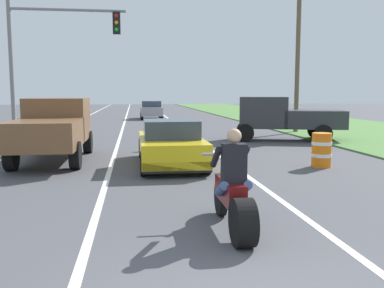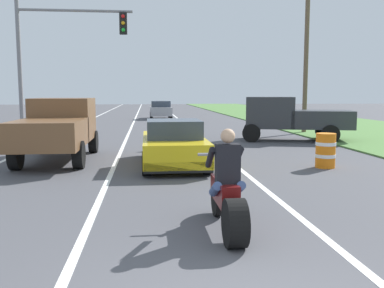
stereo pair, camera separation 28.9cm
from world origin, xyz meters
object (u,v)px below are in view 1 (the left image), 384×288
pickup_truck_right_shoulder_dark_grey (284,116)px  distant_car_far_ahead (151,110)px  construction_barrel_nearest (322,150)px  sports_car_yellow (171,144)px  motorcycle_with_rider (234,195)px  traffic_light_mast_near (48,48)px  pickup_truck_left_lane_brown (53,126)px

pickup_truck_right_shoulder_dark_grey → distant_car_far_ahead: (-5.31, 17.19, -0.33)m
construction_barrel_nearest → distant_car_far_ahead: (-3.96, 24.11, 0.27)m
sports_car_yellow → pickup_truck_right_shoulder_dark_grey: bearing=46.8°
motorcycle_with_rider → pickup_truck_right_shoulder_dark_grey: (5.27, 12.34, 0.51)m
traffic_light_mast_near → distant_car_far_ahead: 18.03m
motorcycle_with_rider → pickup_truck_right_shoulder_dark_grey: pickup_truck_right_shoulder_dark_grey is taller
sports_car_yellow → pickup_truck_right_shoulder_dark_grey: size_ratio=0.84×
sports_car_yellow → pickup_truck_left_lane_brown: size_ratio=0.90×
sports_car_yellow → traffic_light_mast_near: traffic_light_mast_near is taller
traffic_light_mast_near → pickup_truck_left_lane_brown: bearing=-78.6°
sports_car_yellow → pickup_truck_left_lane_brown: (-3.60, 1.33, 0.48)m
pickup_truck_left_lane_brown → distant_car_far_ahead: size_ratio=1.20×
construction_barrel_nearest → traffic_light_mast_near: bearing=141.5°
motorcycle_with_rider → distant_car_far_ahead: 29.52m
motorcycle_with_rider → construction_barrel_nearest: 6.68m
traffic_light_mast_near → distant_car_far_ahead: bearing=73.7°
motorcycle_with_rider → sports_car_yellow: 6.29m
motorcycle_with_rider → sports_car_yellow: bearing=93.9°
pickup_truck_left_lane_brown → traffic_light_mast_near: (-0.98, 4.89, 2.91)m
sports_car_yellow → construction_barrel_nearest: sports_car_yellow is taller
pickup_truck_right_shoulder_dark_grey → distant_car_far_ahead: 17.99m
motorcycle_with_rider → distant_car_far_ahead: (-0.04, 29.52, 0.18)m
pickup_truck_left_lane_brown → pickup_truck_right_shoulder_dark_grey: same height
pickup_truck_left_lane_brown → distant_car_far_ahead: bearing=79.7°
pickup_truck_right_shoulder_dark_grey → traffic_light_mast_near: 10.68m
motorcycle_with_rider → construction_barrel_nearest: motorcycle_with_rider is taller
traffic_light_mast_near → construction_barrel_nearest: (8.93, -7.09, -3.51)m
pickup_truck_right_shoulder_dark_grey → traffic_light_mast_near: size_ratio=0.86×
traffic_light_mast_near → distant_car_far_ahead: size_ratio=1.50×
motorcycle_with_rider → distant_car_far_ahead: size_ratio=0.55×
distant_car_far_ahead → pickup_truck_right_shoulder_dark_grey: bearing=-72.8°
traffic_light_mast_near → pickup_truck_right_shoulder_dark_grey: bearing=-0.9°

